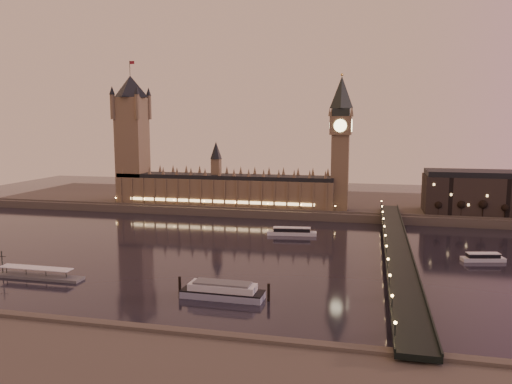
% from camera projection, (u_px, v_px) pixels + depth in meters
% --- Properties ---
extents(ground, '(700.00, 700.00, 0.00)m').
position_uv_depth(ground, '(230.00, 251.00, 285.25)').
color(ground, black).
rests_on(ground, ground).
extents(far_embankment, '(560.00, 130.00, 6.00)m').
position_uv_depth(far_embankment, '(315.00, 203.00, 437.34)').
color(far_embankment, '#423D35').
rests_on(far_embankment, ground).
extents(palace_of_westminster, '(180.00, 26.62, 52.00)m').
position_uv_depth(palace_of_westminster, '(223.00, 186.00, 408.04)').
color(palace_of_westminster, brown).
rests_on(palace_of_westminster, ground).
extents(victoria_tower, '(31.68, 31.68, 118.00)m').
position_uv_depth(victoria_tower, '(132.00, 132.00, 419.93)').
color(victoria_tower, brown).
rests_on(victoria_tower, ground).
extents(big_ben, '(17.68, 17.68, 104.00)m').
position_uv_depth(big_ben, '(341.00, 135.00, 381.18)').
color(big_ben, brown).
rests_on(big_ben, ground).
extents(westminster_bridge, '(13.20, 260.00, 15.30)m').
position_uv_depth(westminster_bridge, '(396.00, 251.00, 263.97)').
color(westminster_bridge, black).
rests_on(westminster_bridge, ground).
extents(bare_tree_0, '(5.65, 5.65, 11.49)m').
position_uv_depth(bare_tree_0, '(440.00, 204.00, 359.99)').
color(bare_tree_0, black).
rests_on(bare_tree_0, ground).
extents(bare_tree_1, '(5.65, 5.65, 11.49)m').
position_uv_depth(bare_tree_1, '(462.00, 205.00, 356.66)').
color(bare_tree_1, black).
rests_on(bare_tree_1, ground).
extents(bare_tree_2, '(5.65, 5.65, 11.49)m').
position_uv_depth(bare_tree_2, '(485.00, 206.00, 353.32)').
color(bare_tree_2, black).
rests_on(bare_tree_2, ground).
extents(bare_tree_3, '(5.65, 5.65, 11.49)m').
position_uv_depth(bare_tree_3, '(507.00, 207.00, 349.98)').
color(bare_tree_3, black).
rests_on(bare_tree_3, ground).
extents(cruise_boat_a, '(32.74, 10.87, 5.14)m').
position_uv_depth(cruise_boat_a, '(292.00, 232.00, 326.65)').
color(cruise_boat_a, silver).
rests_on(cruise_boat_a, ground).
extents(cruise_boat_c, '(23.11, 10.84, 4.46)m').
position_uv_depth(cruise_boat_c, '(483.00, 257.00, 264.72)').
color(cruise_boat_c, silver).
rests_on(cruise_boat_c, ground).
extents(moored_barge, '(40.34, 10.37, 7.40)m').
position_uv_depth(moored_barge, '(223.00, 291.00, 208.56)').
color(moored_barge, '#8A94B0').
rests_on(moored_barge, ground).
extents(pontoon_pier, '(45.16, 7.53, 12.04)m').
position_uv_depth(pontoon_pier, '(38.00, 275.00, 235.86)').
color(pontoon_pier, '#595B5E').
rests_on(pontoon_pier, ground).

